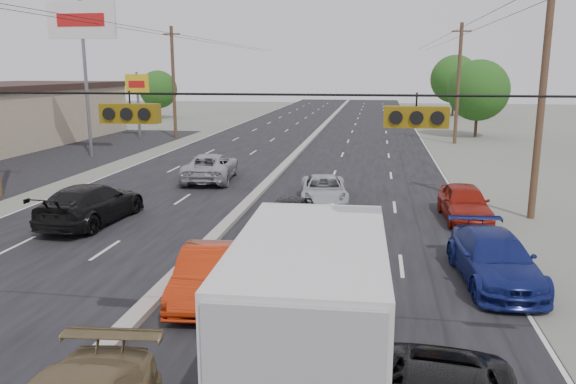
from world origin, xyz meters
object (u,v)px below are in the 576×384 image
utility_pole_right_c (458,83)px  queue_car_d (494,259)px  utility_pole_left_c (173,82)px  tree_right_far (455,79)px  oncoming_near (92,204)px  pole_sign_far (137,90)px  queue_car_c (324,191)px  box_truck (313,318)px  queue_car_a (287,216)px  queue_car_b (320,258)px  utility_pole_right_b (542,97)px  tree_left_far (158,89)px  tree_right_mid (478,90)px  oncoming_far (211,167)px  pole_sign_billboard (82,30)px  queue_car_e (464,203)px  red_sedan (208,274)px

utility_pole_right_c → queue_car_d: size_ratio=1.99×
utility_pole_left_c → utility_pole_right_c: bearing=0.0°
tree_right_far → oncoming_near: (-21.60, -58.70, -4.14)m
pole_sign_far → queue_car_c: 31.00m
box_truck → queue_car_a: (-2.28, 11.27, -1.11)m
pole_sign_far → queue_car_b: 39.44m
pole_sign_far → box_truck: bearing=-62.5°
box_truck → queue_car_b: (-0.53, 6.49, -1.11)m
pole_sign_far → queue_car_b: (20.31, -33.60, -3.72)m
utility_pole_right_b → tree_left_far: (-34.50, 45.00, -1.39)m
tree_right_mid → queue_car_d: tree_right_mid is taller
pole_sign_far → tree_left_far: bearing=106.7°
utility_pole_right_c → pole_sign_far: 28.51m
oncoming_near → queue_car_d: bearing=168.1°
tree_left_far → box_truck: (26.83, -60.10, -1.92)m
box_truck → queue_car_d: 8.52m
utility_pole_left_c → pole_sign_far: utility_pole_left_c is taller
oncoming_far → box_truck: bearing=105.1°
utility_pole_right_b → queue_car_d: bearing=-111.0°
queue_car_a → queue_car_b: size_ratio=0.96×
pole_sign_billboard → utility_pole_right_c: bearing=24.0°
utility_pole_right_b → utility_pole_left_c: bearing=135.0°
queue_car_a → queue_car_b: queue_car_b is taller
tree_right_far → oncoming_near: size_ratio=1.44×
queue_car_e → oncoming_near: size_ratio=0.78×
queue_car_a → queue_car_d: size_ratio=0.80×
tree_right_far → queue_car_d: bearing=-96.0°
utility_pole_left_c → oncoming_far: size_ratio=1.78×
utility_pole_right_b → queue_car_e: size_ratio=2.26×
queue_car_a → oncoming_near: bearing=-175.0°
tree_right_far → queue_car_c: 55.41m
utility_pole_right_c → pole_sign_billboard: bearing=-156.0°
pole_sign_billboard → pole_sign_far: 12.89m
queue_car_c → utility_pole_right_b: bearing=-14.9°
queue_car_e → queue_car_b: bearing=-127.0°
tree_right_mid → pole_sign_billboard: bearing=-150.0°
pole_sign_far → tree_left_far: size_ratio=0.98×
pole_sign_far → queue_car_a: pole_sign_far is taller
tree_left_far → red_sedan: 60.27m
oncoming_far → red_sedan: bearing=100.0°
utility_pole_right_b → box_truck: utility_pole_right_b is taller
tree_right_far → queue_car_d: (-6.57, -63.01, -4.23)m
tree_left_far → tree_right_far: 39.31m
pole_sign_billboard → queue_car_b: 29.79m
utility_pole_right_c → queue_car_c: 25.84m
pole_sign_far → queue_car_d: size_ratio=1.19×
tree_right_mid → tree_right_far: size_ratio=0.88×
utility_pole_right_c → pole_sign_billboard: (-27.00, -12.00, 3.76)m
utility_pole_left_c → queue_car_e: bearing=-49.4°
tree_right_mid → oncoming_near: tree_right_mid is taller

